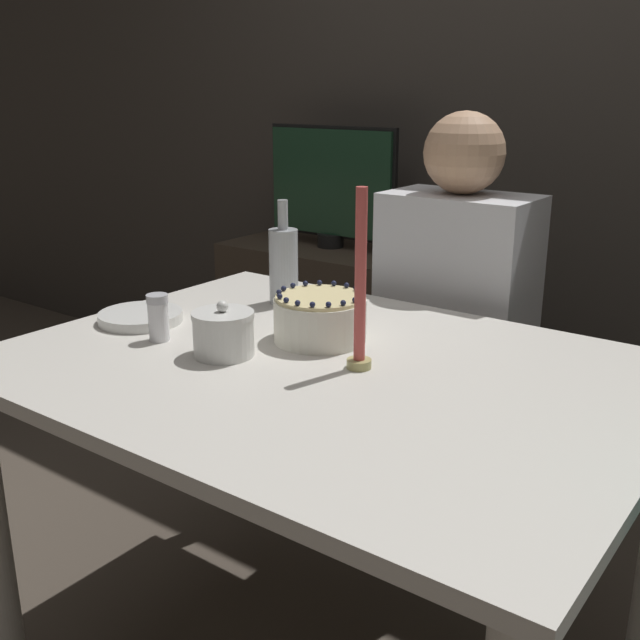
{
  "coord_description": "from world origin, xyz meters",
  "views": [
    {
      "loc": [
        0.83,
        -1.13,
        1.3
      ],
      "look_at": [
        -0.09,
        0.11,
        0.81
      ],
      "focal_mm": 42.0,
      "sensor_mm": 36.0,
      "label": 1
    }
  ],
  "objects_px": {
    "candle": "(360,295)",
    "sugar_bowl": "(224,333)",
    "cake": "(320,318)",
    "sugar_shaker": "(158,317)",
    "person_man_blue_shirt": "(452,365)",
    "tv_monitor": "(331,185)",
    "bottle": "(284,264)"
  },
  "relations": [
    {
      "from": "sugar_shaker",
      "to": "candle",
      "type": "height_order",
      "value": "candle"
    },
    {
      "from": "sugar_shaker",
      "to": "tv_monitor",
      "type": "height_order",
      "value": "tv_monitor"
    },
    {
      "from": "candle",
      "to": "bottle",
      "type": "distance_m",
      "value": 0.5
    },
    {
      "from": "tv_monitor",
      "to": "person_man_blue_shirt",
      "type": "bearing_deg",
      "value": -31.25
    },
    {
      "from": "cake",
      "to": "person_man_blue_shirt",
      "type": "distance_m",
      "value": 0.64
    },
    {
      "from": "cake",
      "to": "sugar_shaker",
      "type": "bearing_deg",
      "value": -143.62
    },
    {
      "from": "sugar_bowl",
      "to": "sugar_shaker",
      "type": "height_order",
      "value": "sugar_bowl"
    },
    {
      "from": "sugar_bowl",
      "to": "tv_monitor",
      "type": "xyz_separation_m",
      "value": [
        -0.61,
        1.23,
        0.13
      ]
    },
    {
      "from": "cake",
      "to": "candle",
      "type": "relative_size",
      "value": 0.57
    },
    {
      "from": "sugar_shaker",
      "to": "cake",
      "type": "bearing_deg",
      "value": 36.38
    },
    {
      "from": "cake",
      "to": "sugar_bowl",
      "type": "bearing_deg",
      "value": -118.09
    },
    {
      "from": "sugar_bowl",
      "to": "person_man_blue_shirt",
      "type": "distance_m",
      "value": 0.83
    },
    {
      "from": "sugar_shaker",
      "to": "tv_monitor",
      "type": "relative_size",
      "value": 0.19
    },
    {
      "from": "cake",
      "to": "person_man_blue_shirt",
      "type": "height_order",
      "value": "person_man_blue_shirt"
    },
    {
      "from": "sugar_shaker",
      "to": "candle",
      "type": "distance_m",
      "value": 0.47
    },
    {
      "from": "cake",
      "to": "tv_monitor",
      "type": "xyz_separation_m",
      "value": [
        -0.71,
        1.03,
        0.13
      ]
    },
    {
      "from": "bottle",
      "to": "person_man_blue_shirt",
      "type": "xyz_separation_m",
      "value": [
        0.29,
        0.39,
        -0.33
      ]
    },
    {
      "from": "cake",
      "to": "candle",
      "type": "bearing_deg",
      "value": -28.8
    },
    {
      "from": "sugar_shaker",
      "to": "tv_monitor",
      "type": "xyz_separation_m",
      "value": [
        -0.43,
        1.24,
        0.12
      ]
    },
    {
      "from": "sugar_bowl",
      "to": "candle",
      "type": "height_order",
      "value": "candle"
    },
    {
      "from": "candle",
      "to": "tv_monitor",
      "type": "height_order",
      "value": "tv_monitor"
    },
    {
      "from": "cake",
      "to": "tv_monitor",
      "type": "distance_m",
      "value": 1.26
    },
    {
      "from": "tv_monitor",
      "to": "bottle",
      "type": "bearing_deg",
      "value": -61.52
    },
    {
      "from": "candle",
      "to": "person_man_blue_shirt",
      "type": "relative_size",
      "value": 0.29
    },
    {
      "from": "cake",
      "to": "bottle",
      "type": "height_order",
      "value": "bottle"
    },
    {
      "from": "bottle",
      "to": "tv_monitor",
      "type": "relative_size",
      "value": 0.48
    },
    {
      "from": "bottle",
      "to": "cake",
      "type": "bearing_deg",
      "value": -36.34
    },
    {
      "from": "person_man_blue_shirt",
      "to": "bottle",
      "type": "bearing_deg",
      "value": 53.27
    },
    {
      "from": "sugar_shaker",
      "to": "candle",
      "type": "bearing_deg",
      "value": 15.07
    },
    {
      "from": "candle",
      "to": "bottle",
      "type": "xyz_separation_m",
      "value": [
        -0.41,
        0.27,
        -0.05
      ]
    },
    {
      "from": "sugar_shaker",
      "to": "person_man_blue_shirt",
      "type": "bearing_deg",
      "value": 67.59
    },
    {
      "from": "candle",
      "to": "sugar_bowl",
      "type": "bearing_deg",
      "value": -158.4
    }
  ]
}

